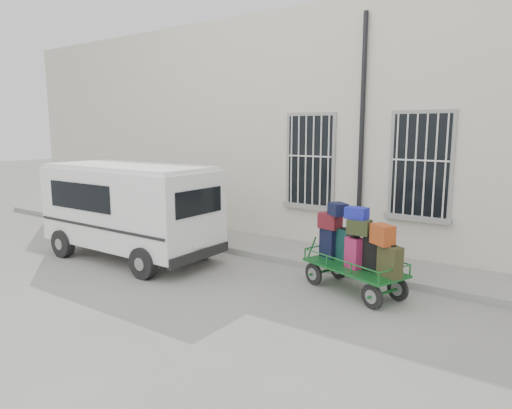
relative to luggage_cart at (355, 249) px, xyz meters
name	(u,v)px	position (x,y,z in m)	size (l,w,h in m)	color
ground	(254,282)	(-1.85, -0.63, -0.83)	(80.00, 80.00, 0.00)	slate
building	(365,130)	(-1.85, 4.87, 2.17)	(24.00, 5.15, 6.00)	beige
sidewalk	(308,254)	(-1.85, 1.57, -0.75)	(24.00, 1.70, 0.15)	gray
luggage_cart	(355,249)	(0.00, 0.00, 0.00)	(2.29, 1.49, 1.63)	black
van	(130,205)	(-5.24, -0.88, 0.44)	(4.42, 2.03, 2.21)	white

